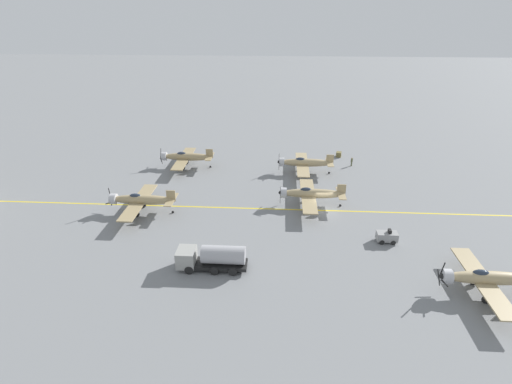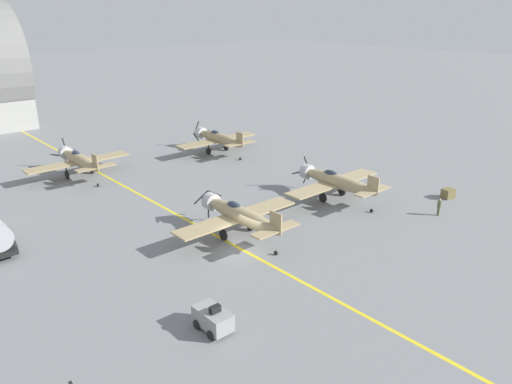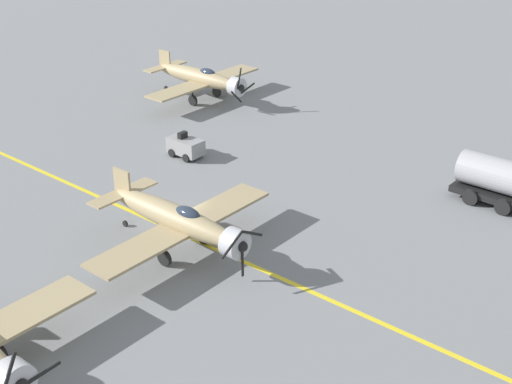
% 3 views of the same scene
% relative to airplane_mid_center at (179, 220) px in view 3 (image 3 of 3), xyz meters
% --- Properties ---
extents(ground_plane, '(400.00, 400.00, 0.00)m').
position_rel_airplane_mid_center_xyz_m(ground_plane, '(-1.47, -1.99, -2.01)').
color(ground_plane, slate).
extents(taxiway_stripe, '(0.30, 160.00, 0.01)m').
position_rel_airplane_mid_center_xyz_m(taxiway_stripe, '(-1.47, -1.99, -2.01)').
color(taxiway_stripe, yellow).
rests_on(taxiway_stripe, ground).
extents(airplane_mid_center, '(12.00, 9.98, 3.65)m').
position_rel_airplane_mid_center_xyz_m(airplane_mid_center, '(0.00, 0.00, 0.00)').
color(airplane_mid_center, tan).
rests_on(airplane_mid_center, ground).
extents(airplane_near_left, '(12.00, 9.98, 3.76)m').
position_rel_airplane_mid_center_xyz_m(airplane_near_left, '(-19.43, -16.93, 0.00)').
color(airplane_near_left, tan).
rests_on(airplane_near_left, ground).
extents(tow_tractor, '(1.57, 2.60, 1.79)m').
position_rel_airplane_mid_center_xyz_m(tow_tractor, '(-9.66, -9.19, -1.22)').
color(tow_tractor, gray).
rests_on(tow_tractor, ground).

